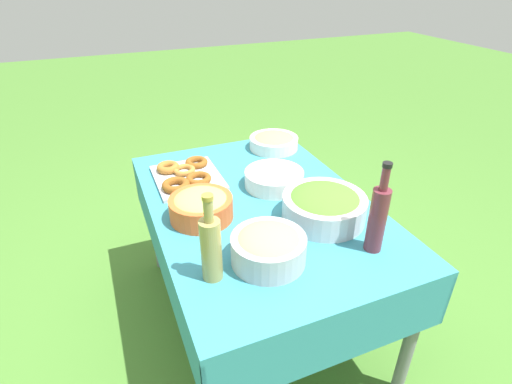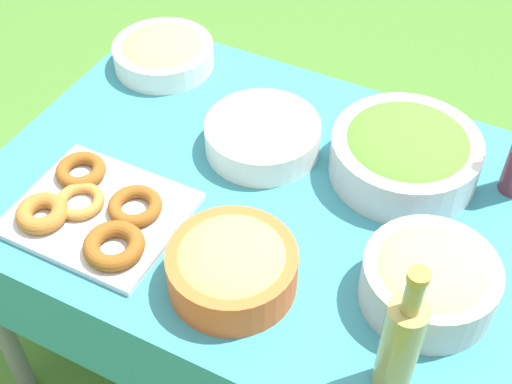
{
  "view_description": "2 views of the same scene",
  "coord_description": "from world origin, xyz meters",
  "px_view_note": "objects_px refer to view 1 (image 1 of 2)",
  "views": [
    {
      "loc": [
        -1.32,
        0.56,
        1.58
      ],
      "look_at": [
        0.04,
        0.0,
        0.72
      ],
      "focal_mm": 28.0,
      "sensor_mm": 36.0,
      "label": 1
    },
    {
      "loc": [
        -0.44,
        0.98,
        1.81
      ],
      "look_at": [
        0.04,
        0.05,
        0.74
      ],
      "focal_mm": 50.0,
      "sensor_mm": 36.0,
      "label": 2
    }
  ],
  "objects_px": {
    "olive_oil_bottle": "(211,247)",
    "salad_bowl": "(324,205)",
    "wine_bottle": "(378,217)",
    "fruit_bowl": "(201,206)",
    "bread_bowl": "(274,141)",
    "pasta_bowl": "(268,247)",
    "donut_platter": "(186,175)",
    "plate_stack": "(274,179)"
  },
  "relations": [
    {
      "from": "pasta_bowl",
      "to": "olive_oil_bottle",
      "type": "height_order",
      "value": "olive_oil_bottle"
    },
    {
      "from": "wine_bottle",
      "to": "bread_bowl",
      "type": "relative_size",
      "value": 1.31
    },
    {
      "from": "bread_bowl",
      "to": "pasta_bowl",
      "type": "bearing_deg",
      "value": 154.14
    },
    {
      "from": "olive_oil_bottle",
      "to": "pasta_bowl",
      "type": "bearing_deg",
      "value": -89.48
    },
    {
      "from": "fruit_bowl",
      "to": "pasta_bowl",
      "type": "bearing_deg",
      "value": -158.32
    },
    {
      "from": "olive_oil_bottle",
      "to": "bread_bowl",
      "type": "xyz_separation_m",
      "value": [
        0.85,
        -0.61,
        -0.08
      ]
    },
    {
      "from": "donut_platter",
      "to": "wine_bottle",
      "type": "relative_size",
      "value": 1.04
    },
    {
      "from": "wine_bottle",
      "to": "pasta_bowl",
      "type": "bearing_deg",
      "value": 77.84
    },
    {
      "from": "fruit_bowl",
      "to": "wine_bottle",
      "type": "bearing_deg",
      "value": -129.87
    },
    {
      "from": "bread_bowl",
      "to": "olive_oil_bottle",
      "type": "bearing_deg",
      "value": 144.36
    },
    {
      "from": "salad_bowl",
      "to": "plate_stack",
      "type": "height_order",
      "value": "salad_bowl"
    },
    {
      "from": "olive_oil_bottle",
      "to": "salad_bowl",
      "type": "bearing_deg",
      "value": -72.98
    },
    {
      "from": "salad_bowl",
      "to": "bread_bowl",
      "type": "relative_size",
      "value": 1.26
    },
    {
      "from": "olive_oil_bottle",
      "to": "bread_bowl",
      "type": "relative_size",
      "value": 1.18
    },
    {
      "from": "plate_stack",
      "to": "bread_bowl",
      "type": "bearing_deg",
      "value": -24.54
    },
    {
      "from": "bread_bowl",
      "to": "fruit_bowl",
      "type": "height_order",
      "value": "fruit_bowl"
    },
    {
      "from": "salad_bowl",
      "to": "pasta_bowl",
      "type": "bearing_deg",
      "value": 116.45
    },
    {
      "from": "pasta_bowl",
      "to": "fruit_bowl",
      "type": "bearing_deg",
      "value": 21.68
    },
    {
      "from": "pasta_bowl",
      "to": "plate_stack",
      "type": "xyz_separation_m",
      "value": [
        0.47,
        -0.24,
        -0.03
      ]
    },
    {
      "from": "plate_stack",
      "to": "fruit_bowl",
      "type": "bearing_deg",
      "value": 108.37
    },
    {
      "from": "donut_platter",
      "to": "fruit_bowl",
      "type": "xyz_separation_m",
      "value": [
        -0.34,
        0.02,
        0.04
      ]
    },
    {
      "from": "salad_bowl",
      "to": "wine_bottle",
      "type": "relative_size",
      "value": 0.96
    },
    {
      "from": "wine_bottle",
      "to": "fruit_bowl",
      "type": "height_order",
      "value": "wine_bottle"
    },
    {
      "from": "pasta_bowl",
      "to": "donut_platter",
      "type": "bearing_deg",
      "value": 9.89
    },
    {
      "from": "salad_bowl",
      "to": "wine_bottle",
      "type": "height_order",
      "value": "wine_bottle"
    },
    {
      "from": "donut_platter",
      "to": "plate_stack",
      "type": "relative_size",
      "value": 1.33
    },
    {
      "from": "plate_stack",
      "to": "fruit_bowl",
      "type": "xyz_separation_m",
      "value": [
        -0.12,
        0.37,
        0.02
      ]
    },
    {
      "from": "plate_stack",
      "to": "bread_bowl",
      "type": "relative_size",
      "value": 1.02
    },
    {
      "from": "salad_bowl",
      "to": "plate_stack",
      "type": "distance_m",
      "value": 0.32
    },
    {
      "from": "olive_oil_bottle",
      "to": "wine_bottle",
      "type": "bearing_deg",
      "value": -97.83
    },
    {
      "from": "olive_oil_bottle",
      "to": "fruit_bowl",
      "type": "bearing_deg",
      "value": -9.96
    },
    {
      "from": "pasta_bowl",
      "to": "fruit_bowl",
      "type": "relative_size",
      "value": 1.01
    },
    {
      "from": "pasta_bowl",
      "to": "bread_bowl",
      "type": "distance_m",
      "value": 0.94
    },
    {
      "from": "olive_oil_bottle",
      "to": "plate_stack",
      "type": "bearing_deg",
      "value": -42.79
    },
    {
      "from": "donut_platter",
      "to": "olive_oil_bottle",
      "type": "xyz_separation_m",
      "value": [
        -0.68,
        0.08,
        0.1
      ]
    },
    {
      "from": "salad_bowl",
      "to": "olive_oil_bottle",
      "type": "xyz_separation_m",
      "value": [
        -0.15,
        0.5,
        0.06
      ]
    },
    {
      "from": "olive_oil_bottle",
      "to": "wine_bottle",
      "type": "height_order",
      "value": "wine_bottle"
    },
    {
      "from": "plate_stack",
      "to": "olive_oil_bottle",
      "type": "height_order",
      "value": "olive_oil_bottle"
    },
    {
      "from": "olive_oil_bottle",
      "to": "fruit_bowl",
      "type": "distance_m",
      "value": 0.36
    },
    {
      "from": "salad_bowl",
      "to": "bread_bowl",
      "type": "distance_m",
      "value": 0.7
    },
    {
      "from": "pasta_bowl",
      "to": "olive_oil_bottle",
      "type": "relative_size",
      "value": 0.82
    },
    {
      "from": "bread_bowl",
      "to": "fruit_bowl",
      "type": "xyz_separation_m",
      "value": [
        -0.5,
        0.55,
        0.02
      ]
    }
  ]
}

